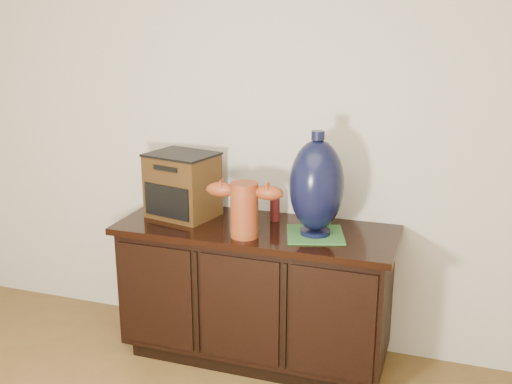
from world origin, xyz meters
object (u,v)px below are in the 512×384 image
(lamp_base, at_px, (317,186))
(spray_can, at_px, (275,207))
(terracotta_vessel, at_px, (244,207))
(sideboard, at_px, (256,291))
(tv_radio, at_px, (182,185))

(lamp_base, bearing_deg, spray_can, 149.20)
(lamp_base, relative_size, spray_can, 3.35)
(terracotta_vessel, distance_m, lamp_base, 0.37)
(sideboard, xyz_separation_m, terracotta_vessel, (-0.01, -0.15, 0.52))
(terracotta_vessel, height_order, tv_radio, tv_radio)
(spray_can, bearing_deg, lamp_base, -30.80)
(sideboard, relative_size, terracotta_vessel, 3.72)
(sideboard, height_order, tv_radio, tv_radio)
(terracotta_vessel, xyz_separation_m, spray_can, (0.07, 0.28, -0.08))
(terracotta_vessel, height_order, lamp_base, lamp_base)
(lamp_base, bearing_deg, tv_radio, 174.53)
(sideboard, xyz_separation_m, lamp_base, (0.32, -0.02, 0.62))
(tv_radio, bearing_deg, lamp_base, 7.53)
(tv_radio, bearing_deg, sideboard, 6.53)
(terracotta_vessel, xyz_separation_m, lamp_base, (0.33, 0.13, 0.10))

